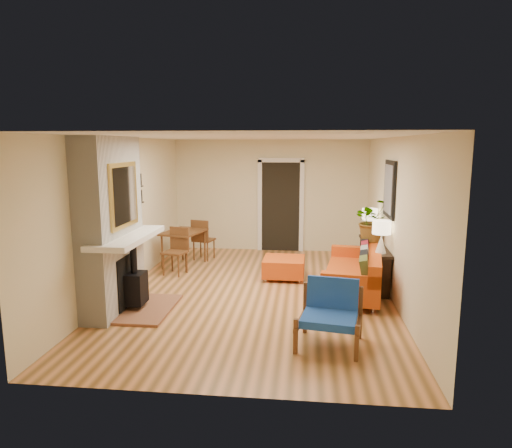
# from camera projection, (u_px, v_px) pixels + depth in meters

# --- Properties ---
(room_shell) EXTENTS (6.50, 6.50, 6.50)m
(room_shell) POSITION_uv_depth(u_px,v_px,m) (295.00, 202.00, 10.04)
(room_shell) COLOR #DA8C54
(room_shell) RESTS_ON ground
(fireplace) EXTENTS (1.09, 1.68, 2.60)m
(fireplace) POSITION_uv_depth(u_px,v_px,m) (113.00, 229.00, 6.76)
(fireplace) COLOR white
(fireplace) RESTS_ON ground
(sofa) EXTENTS (1.16, 2.17, 0.81)m
(sofa) POSITION_uv_depth(u_px,v_px,m) (358.00, 272.00, 7.68)
(sofa) COLOR silver
(sofa) RESTS_ON ground
(ottoman) EXTENTS (0.77, 0.77, 0.38)m
(ottoman) POSITION_uv_depth(u_px,v_px,m) (284.00, 266.00, 8.56)
(ottoman) COLOR silver
(ottoman) RESTS_ON ground
(blue_chair) EXTENTS (0.88, 0.86, 0.80)m
(blue_chair) POSITION_uv_depth(u_px,v_px,m) (331.00, 310.00, 5.72)
(blue_chair) COLOR brown
(blue_chair) RESTS_ON ground
(dining_table) EXTENTS (0.97, 1.71, 0.90)m
(dining_table) POSITION_uv_depth(u_px,v_px,m) (187.00, 238.00, 9.36)
(dining_table) COLOR brown
(dining_table) RESTS_ON ground
(console_table) EXTENTS (0.34, 1.85, 0.72)m
(console_table) POSITION_uv_depth(u_px,v_px,m) (374.00, 252.00, 8.16)
(console_table) COLOR black
(console_table) RESTS_ON ground
(lamp_near) EXTENTS (0.30, 0.30, 0.54)m
(lamp_near) POSITION_uv_depth(u_px,v_px,m) (381.00, 233.00, 7.42)
(lamp_near) COLOR white
(lamp_near) RESTS_ON console_table
(lamp_far) EXTENTS (0.30, 0.30, 0.54)m
(lamp_far) POSITION_uv_depth(u_px,v_px,m) (370.00, 219.00, 8.81)
(lamp_far) COLOR white
(lamp_far) RESTS_ON console_table
(houseplant) EXTENTS (0.89, 0.83, 0.80)m
(houseplant) POSITION_uv_depth(u_px,v_px,m) (373.00, 220.00, 8.29)
(houseplant) COLOR #1E5919
(houseplant) RESTS_ON console_table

